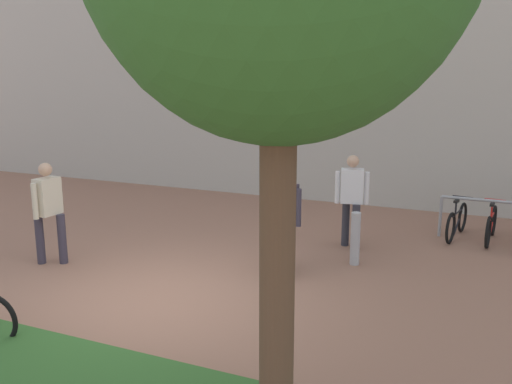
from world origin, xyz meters
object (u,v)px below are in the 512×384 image
person_suited_dark (284,214)px  person_shirt_white (48,207)px  bollard_steel (355,239)px  person_casual_tan (352,196)px

person_suited_dark → person_shirt_white: bearing=-164.0°
person_shirt_white → person_suited_dark: (3.76, 1.08, 0.00)m
bollard_steel → person_casual_tan: (-0.29, 0.86, 0.53)m
bollard_steel → person_shirt_white: bearing=-157.4°
bollard_steel → person_suited_dark: size_ratio=0.52×
person_shirt_white → person_casual_tan: (4.42, 2.82, 0.00)m
bollard_steel → person_shirt_white: (-4.71, -1.96, 0.53)m
bollard_steel → person_shirt_white: person_shirt_white is taller
person_casual_tan → person_suited_dark: 1.86m
bollard_steel → person_casual_tan: bearing=108.4°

